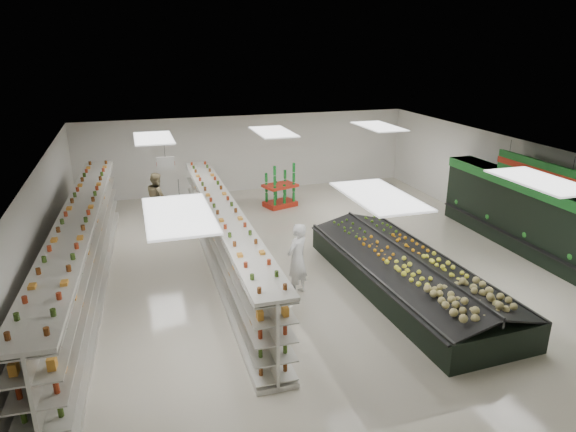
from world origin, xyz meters
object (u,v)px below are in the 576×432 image
object	(u,v)px
gondola_center	(224,242)
shopper_main	(297,259)
gondola_left	(83,258)
shopper_background	(157,197)
soda_endcap	(280,187)
produce_island	(407,273)

from	to	relation	value
gondola_center	shopper_main	size ratio (longest dim) A/B	5.78
gondola_left	shopper_background	distance (m)	5.53
shopper_main	shopper_background	bearing A→B (deg)	-102.87
soda_endcap	produce_island	bearing A→B (deg)	-81.55
gondola_left	gondola_center	size ratio (longest dim) A/B	1.10
produce_island	soda_endcap	distance (m)	7.83
gondola_center	shopper_background	distance (m)	5.12
gondola_left	produce_island	size ratio (longest dim) A/B	1.70
produce_island	shopper_main	size ratio (longest dim) A/B	3.72
gondola_left	shopper_main	distance (m)	5.39
soda_endcap	shopper_background	xyz separation A→B (m)	(-4.63, -0.36, 0.13)
soda_endcap	shopper_main	world-z (taller)	shopper_main
gondola_center	produce_island	size ratio (longest dim) A/B	1.55
shopper_background	gondola_left	bearing A→B (deg)	144.15
gondola_left	soda_endcap	xyz separation A→B (m)	(6.76, 5.45, -0.20)
soda_endcap	shopper_main	xyz separation A→B (m)	(-1.63, -7.13, 0.19)
soda_endcap	shopper_main	size ratio (longest dim) A/B	0.82
gondola_left	shopper_main	size ratio (longest dim) A/B	6.34
shopper_main	produce_island	bearing A→B (deg)	130.80
produce_island	shopper_background	xyz separation A→B (m)	(-5.78, 7.38, 0.41)
gondola_center	shopper_background	world-z (taller)	gondola_center
gondola_center	produce_island	world-z (taller)	gondola_center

